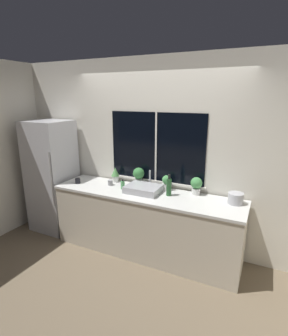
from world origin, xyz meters
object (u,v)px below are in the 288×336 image
potted_plant_center_left (139,175)px  bottle_tall (169,187)px  refrigerator (52,176)px  mug_black (78,181)px  sink (144,189)px  potted_plant_center_right (166,182)px  kettle (236,198)px  mug_grey (110,183)px  potted_plant_far_right (196,185)px  soap_bottle (123,185)px  potted_plant_far_left (115,174)px

potted_plant_center_left → bottle_tall: 0.58m
refrigerator → mug_black: refrigerator is taller
bottle_tall → mug_black: bottle_tall is taller
sink → potted_plant_center_right: sink is taller
kettle → bottle_tall: bearing=-173.2°
potted_plant_center_left → kettle: potted_plant_center_left is taller
potted_plant_center_left → mug_black: bearing=-159.8°
refrigerator → bottle_tall: bearing=1.1°
mug_grey → bottle_tall: bearing=-1.0°
sink → potted_plant_far_right: size_ratio=1.96×
potted_plant_center_right → mug_black: bearing=-166.2°
potted_plant_center_left → mug_black: potted_plant_center_left is taller
potted_plant_center_right → sink: bearing=-138.7°
kettle → soap_bottle: bearing=-174.6°
refrigerator → potted_plant_center_left: size_ratio=6.74×
bottle_tall → potted_plant_center_right: bearing=119.3°
soap_bottle → kettle: kettle is taller
refrigerator → potted_plant_center_right: 1.93m
refrigerator → bottle_tall: refrigerator is taller
potted_plant_center_right → potted_plant_far_right: potted_plant_far_right is taller
potted_plant_center_left → mug_grey: potted_plant_center_left is taller
potted_plant_center_right → potted_plant_center_left: bearing=180.0°
potted_plant_center_right → kettle: 0.95m
potted_plant_far_right → kettle: 0.53m
potted_plant_center_left → potted_plant_center_right: bearing=0.0°
refrigerator → potted_plant_far_left: (1.07, 0.23, 0.12)m
sink → potted_plant_far_left: 0.63m
refrigerator → sink: (1.66, 0.01, 0.04)m
potted_plant_center_right → soap_bottle: size_ratio=1.45×
refrigerator → potted_plant_center_left: 1.50m
sink → mug_grey: 0.57m
sink → mug_grey: sink is taller
potted_plant_far_right → soap_bottle: size_ratio=1.65×
soap_bottle → mug_grey: bearing=166.6°
refrigerator → potted_plant_far_right: refrigerator is taller
mug_black → kettle: (2.25, 0.23, 0.03)m
sink → bottle_tall: bottle_tall is taller
potted_plant_center_left → potted_plant_far_right: (0.86, 0.00, -0.02)m
bottle_tall → refrigerator: bearing=-178.9°
refrigerator → kettle: 2.85m
refrigerator → potted_plant_center_left: bearing=9.0°
sink → mug_grey: size_ratio=6.13×
potted_plant_center_right → bottle_tall: 0.22m
bottle_tall → mug_black: 1.42m
potted_plant_far_left → soap_bottle: potted_plant_far_left is taller
soap_bottle → kettle: (1.51, 0.14, 0.01)m
sink → soap_bottle: 0.32m
refrigerator → soap_bottle: 1.34m
bottle_tall → kettle: (0.83, 0.10, -0.05)m
refrigerator → mug_black: size_ratio=23.09×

